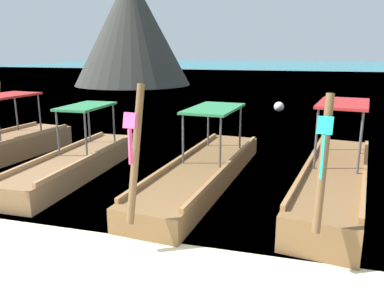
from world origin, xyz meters
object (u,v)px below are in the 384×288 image
longtail_boat_turquoise_ribbon (334,180)px  karst_rock (129,32)px  longtail_boat_pink_ribbon (203,170)px  longtail_boat_green_ribbon (76,163)px  mooring_buoy_near (279,107)px

longtail_boat_turquoise_ribbon → karst_rock: size_ratio=0.56×
longtail_boat_turquoise_ribbon → karst_rock: karst_rock is taller
longtail_boat_pink_ribbon → karst_rock: (-13.21, 24.85, 4.48)m
longtail_boat_pink_ribbon → karst_rock: bearing=118.0°
longtail_boat_pink_ribbon → karst_rock: karst_rock is taller
longtail_boat_green_ribbon → longtail_boat_turquoise_ribbon: (6.22, 0.23, 0.04)m
longtail_boat_turquoise_ribbon → karst_rock: bearing=122.9°
longtail_boat_green_ribbon → longtail_boat_pink_ribbon: size_ratio=0.80×
longtail_boat_pink_ribbon → mooring_buoy_near: (1.15, 11.76, -0.04)m
longtail_boat_green_ribbon → karst_rock: karst_rock is taller
longtail_boat_green_ribbon → longtail_boat_pink_ribbon: bearing=6.2°
karst_rock → longtail_boat_green_ribbon: bearing=-68.4°
longtail_boat_turquoise_ribbon → longtail_boat_pink_ribbon: bearing=177.6°
longtail_boat_turquoise_ribbon → karst_rock: 30.08m
longtail_boat_pink_ribbon → mooring_buoy_near: longtail_boat_pink_ribbon is taller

